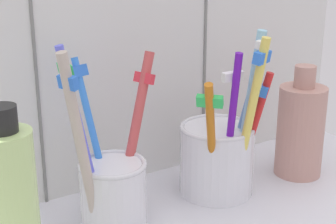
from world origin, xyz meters
The scene contains 5 objects.
tile_wall_back centered at (0.00, 12.00, 22.50)cm, with size 64.00×2.20×45.00cm.
toothbrush_cup_left centered at (-6.68, 2.86, 6.56)cm, with size 12.50×8.83×18.93cm.
toothbrush_cup_right centered at (6.63, 2.38, 6.83)cm, with size 9.80×10.23×18.91cm.
ceramic_vase centered at (17.90, 1.14, 7.79)cm, with size 5.62×5.62×13.56cm.
soap_bottle centered at (-18.24, -2.91, 9.43)cm, with size 4.33×4.33×16.19cm.
Camera 1 is at (-27.90, -40.08, 30.03)cm, focal length 56.72 mm.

